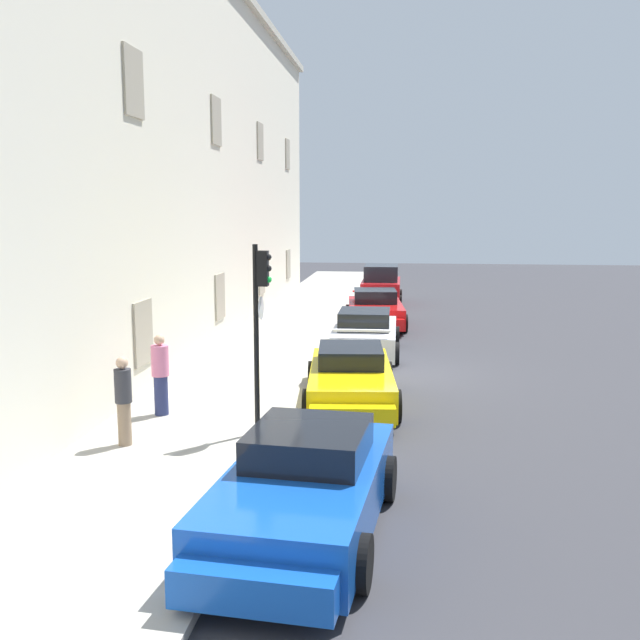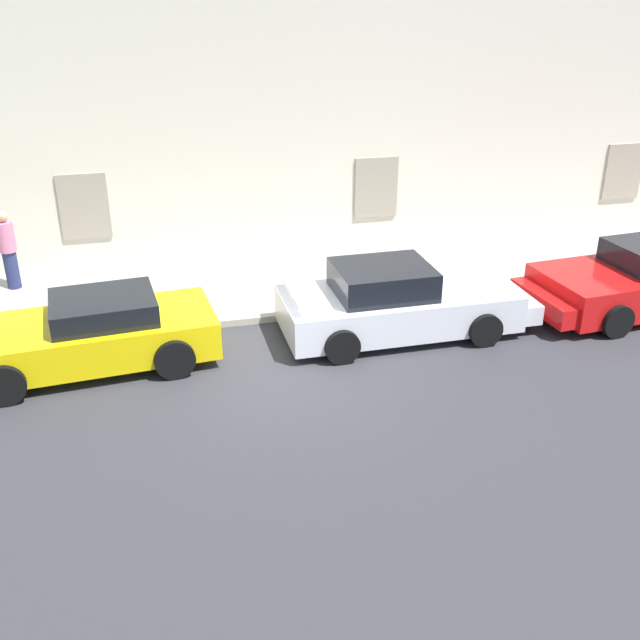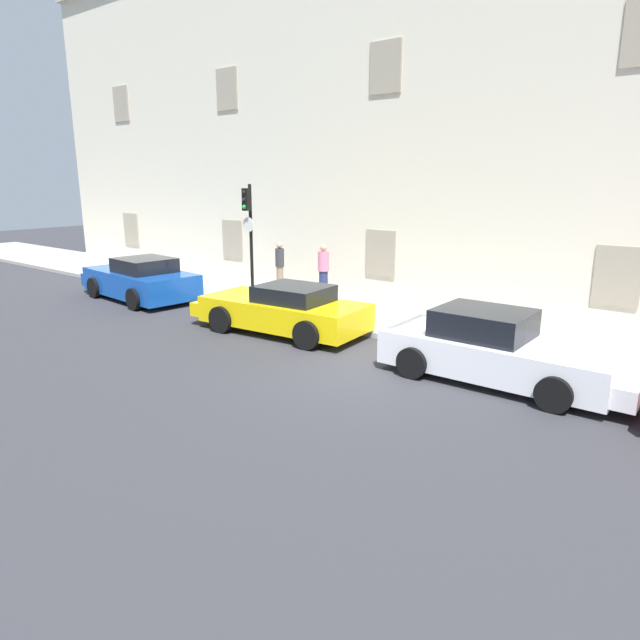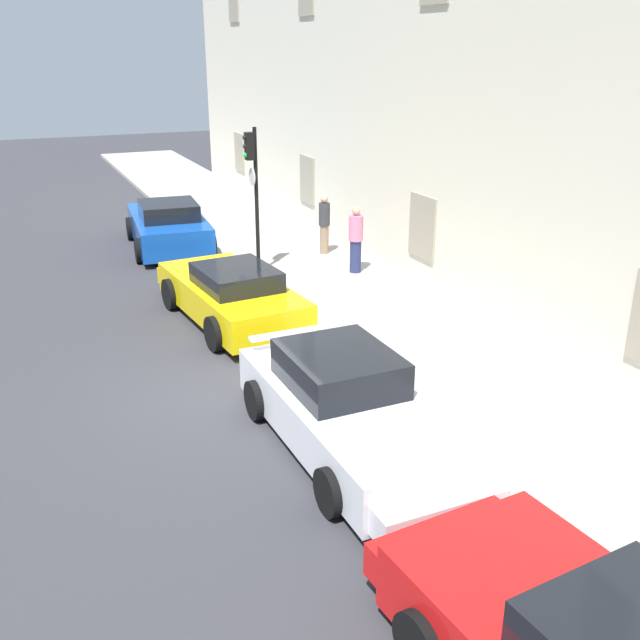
{
  "view_description": "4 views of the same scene",
  "coord_description": "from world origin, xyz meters",
  "px_view_note": "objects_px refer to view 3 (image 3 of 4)",
  "views": [
    {
      "loc": [
        -19.17,
        -0.15,
        4.44
      ],
      "look_at": [
        0.18,
        2.13,
        1.4
      ],
      "focal_mm": 39.93,
      "sensor_mm": 36.0,
      "label": 1
    },
    {
      "loc": [
        -2.16,
        -11.24,
        6.29
      ],
      "look_at": [
        0.73,
        0.46,
        0.69
      ],
      "focal_mm": 41.17,
      "sensor_mm": 36.0,
      "label": 2
    },
    {
      "loc": [
        6.37,
        -9.67,
        3.99
      ],
      "look_at": [
        -1.89,
        0.68,
        0.64
      ],
      "focal_mm": 31.7,
      "sensor_mm": 36.0,
      "label": 3
    },
    {
      "loc": [
        10.88,
        -3.24,
        5.65
      ],
      "look_at": [
        -0.29,
        1.74,
        0.97
      ],
      "focal_mm": 40.47,
      "sensor_mm": 36.0,
      "label": 4
    }
  ],
  "objects_px": {
    "sportscar_yellow_flank": "(279,310)",
    "pedestrian_admiring": "(280,265)",
    "sportscar_red_lead": "(138,280)",
    "traffic_light": "(249,223)",
    "pedestrian_strolling": "(323,270)",
    "sportscar_white_middle": "(505,353)"
  },
  "relations": [
    {
      "from": "sportscar_yellow_flank",
      "to": "pedestrian_admiring",
      "type": "bearing_deg",
      "value": 132.23
    },
    {
      "from": "sportscar_red_lead",
      "to": "traffic_light",
      "type": "distance_m",
      "value": 4.67
    },
    {
      "from": "traffic_light",
      "to": "pedestrian_strolling",
      "type": "height_order",
      "value": "traffic_light"
    },
    {
      "from": "sportscar_red_lead",
      "to": "sportscar_yellow_flank",
      "type": "height_order",
      "value": "sportscar_red_lead"
    },
    {
      "from": "sportscar_white_middle",
      "to": "sportscar_red_lead",
      "type": "bearing_deg",
      "value": 179.24
    },
    {
      "from": "pedestrian_strolling",
      "to": "traffic_light",
      "type": "bearing_deg",
      "value": -113.66
    },
    {
      "from": "traffic_light",
      "to": "sportscar_white_middle",
      "type": "bearing_deg",
      "value": -9.97
    },
    {
      "from": "traffic_light",
      "to": "pedestrian_admiring",
      "type": "relative_size",
      "value": 2.2
    },
    {
      "from": "pedestrian_admiring",
      "to": "sportscar_red_lead",
      "type": "bearing_deg",
      "value": -129.32
    },
    {
      "from": "sportscar_white_middle",
      "to": "traffic_light",
      "type": "bearing_deg",
      "value": 170.03
    },
    {
      "from": "sportscar_white_middle",
      "to": "pedestrian_admiring",
      "type": "distance_m",
      "value": 10.4
    },
    {
      "from": "traffic_light",
      "to": "pedestrian_admiring",
      "type": "bearing_deg",
      "value": 111.61
    },
    {
      "from": "sportscar_white_middle",
      "to": "pedestrian_admiring",
      "type": "height_order",
      "value": "pedestrian_admiring"
    },
    {
      "from": "sportscar_red_lead",
      "to": "traffic_light",
      "type": "relative_size",
      "value": 1.34
    },
    {
      "from": "sportscar_white_middle",
      "to": "pedestrian_strolling",
      "type": "relative_size",
      "value": 2.86
    },
    {
      "from": "sportscar_yellow_flank",
      "to": "sportscar_white_middle",
      "type": "xyz_separation_m",
      "value": [
        6.09,
        0.01,
        0.01
      ]
    },
    {
      "from": "sportscar_yellow_flank",
      "to": "pedestrian_strolling",
      "type": "height_order",
      "value": "pedestrian_strolling"
    },
    {
      "from": "sportscar_red_lead",
      "to": "traffic_light",
      "type": "xyz_separation_m",
      "value": [
        3.99,
        1.36,
        2.01
      ]
    },
    {
      "from": "sportscar_red_lead",
      "to": "sportscar_white_middle",
      "type": "distance_m",
      "value": 12.69
    },
    {
      "from": "sportscar_red_lead",
      "to": "pedestrian_strolling",
      "type": "distance_m",
      "value": 6.26
    },
    {
      "from": "sportscar_yellow_flank",
      "to": "sportscar_red_lead",
      "type": "bearing_deg",
      "value": 178.47
    },
    {
      "from": "sportscar_red_lead",
      "to": "sportscar_yellow_flank",
      "type": "bearing_deg",
      "value": -1.53
    }
  ]
}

